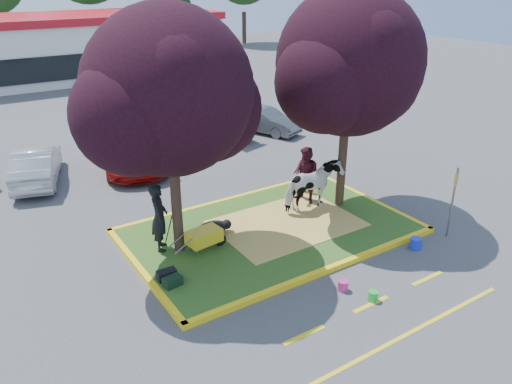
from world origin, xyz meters
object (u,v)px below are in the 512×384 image
handler (159,217)px  bucket_pink (343,286)px  calf (212,229)px  sign_post (454,196)px  bucket_green (373,296)px  car_silver (36,165)px  cow (313,187)px  wheelbarrow (204,237)px  bucket_blue (416,243)px

handler → bucket_pink: bearing=-120.2°
calf → sign_post: bearing=-43.8°
bucket_green → car_silver: size_ratio=0.06×
cow → sign_post: 4.16m
calf → bucket_green: bearing=-81.6°
handler → sign_post: bearing=-93.0°
bucket_pink → car_silver: bearing=112.9°
bucket_pink → handler: bearing=126.4°
handler → car_silver: size_ratio=0.48×
car_silver → sign_post: bearing=147.2°
bucket_green → cow: bearing=69.0°
calf → handler: (-1.53, 0.09, 0.75)m
wheelbarrow → bucket_pink: bearing=-65.1°
calf → cow: bearing=-17.0°
sign_post → bucket_green: (-4.16, -1.10, -1.19)m
cow → bucket_green: bearing=156.7°
car_silver → cow: bearing=148.8°
bucket_pink → bucket_blue: 3.12m
handler → bucket_blue: 7.21m
bucket_pink → sign_post: bearing=5.0°
calf → handler: 1.71m
wheelbarrow → bucket_blue: bearing=-36.6°
handler → sign_post: 8.37m
calf → bucket_blue: calf is taller
handler → bucket_blue: bearing=-97.8°
bucket_blue → cow: bearing=107.7°
bucket_green → car_silver: (-5.14, 12.11, 0.54)m
car_silver → handler: bearing=120.9°
wheelbarrow → car_silver: 8.52m
wheelbarrow → sign_post: sign_post is taller
bucket_green → bucket_blue: bearing=21.7°
cow → bucket_pink: cow is taller
sign_post → handler: bearing=134.6°
handler → bucket_green: 5.94m
bucket_green → bucket_blue: bucket_blue is taller
cow → handler: bearing=83.7°
calf → bucket_pink: calf is taller
calf → handler: size_ratio=0.51×
handler → bucket_blue: size_ratio=5.70×
cow → bucket_pink: 4.33m
sign_post → car_silver: 14.43m
calf → wheelbarrow: wheelbarrow is taller
bucket_green → bucket_blue: size_ratio=0.76×
calf → bucket_pink: size_ratio=3.63×
cow → bucket_blue: size_ratio=5.70×
sign_post → bucket_blue: size_ratio=6.42×
cow → wheelbarrow: size_ratio=1.15×
calf → wheelbarrow: size_ratio=0.58×
sign_post → car_silver: sign_post is taller
cow → bucket_pink: (-2.03, -3.74, -0.83)m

